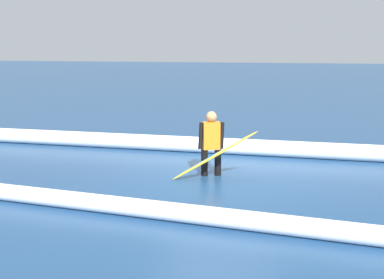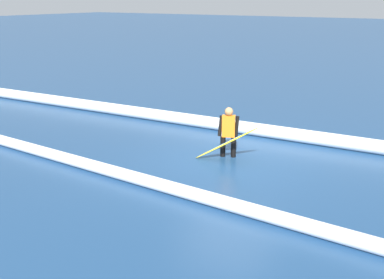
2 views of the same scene
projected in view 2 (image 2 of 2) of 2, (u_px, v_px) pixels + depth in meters
The scene contains 5 objects.
ground_plane at pixel (229, 159), 12.98m from camera, with size 174.53×174.53×0.00m, color navy.
surfer at pixel (229, 130), 13.00m from camera, with size 0.48×0.35×1.33m.
surfboard at pixel (227, 143), 12.70m from camera, with size 1.71×0.68×1.03m.
wave_crest_foreground at pixel (204, 122), 16.02m from camera, with size 0.40×0.40×22.09m, color white.
wave_crest_midground at pixel (210, 199), 10.09m from camera, with size 0.29×0.29×19.04m, color white.
Camera 2 is at (-5.95, 10.84, 4.10)m, focal length 46.63 mm.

